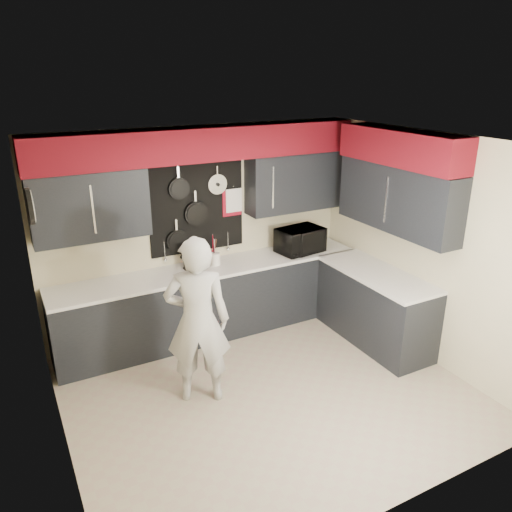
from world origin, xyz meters
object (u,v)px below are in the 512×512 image
microwave (300,240)px  person (198,321)px  knife_block (202,258)px  coffee_maker (192,257)px  utensil_crock (215,259)px

microwave → person: bearing=-157.5°
person → knife_block: bearing=-90.7°
coffee_maker → knife_block: bearing=2.4°
coffee_maker → person: (-0.41, -1.20, -0.20)m
microwave → knife_block: size_ratio=2.68×
person → utensil_crock: bearing=-97.4°
microwave → utensil_crock: microwave is taller
knife_block → utensil_crock: size_ratio=1.45×
knife_block → utensil_crock: bearing=5.9°
utensil_crock → person: size_ratio=0.09×
knife_block → coffee_maker: bearing=-160.0°
microwave → utensil_crock: (-1.18, 0.10, -0.09)m
person → microwave: bearing=-126.3°
microwave → knife_block: microwave is taller
knife_block → person: size_ratio=0.13×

